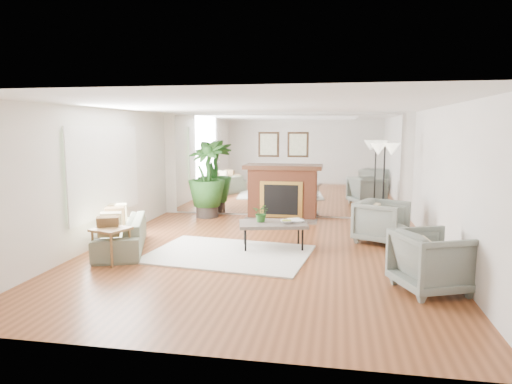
% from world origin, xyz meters
% --- Properties ---
extents(ground, '(7.00, 7.00, 0.00)m').
position_xyz_m(ground, '(0.00, 0.00, 0.00)').
color(ground, brown).
rests_on(ground, ground).
extents(wall_left, '(0.02, 7.00, 2.50)m').
position_xyz_m(wall_left, '(-2.99, 0.00, 1.25)').
color(wall_left, white).
rests_on(wall_left, ground).
extents(wall_right, '(0.02, 7.00, 2.50)m').
position_xyz_m(wall_right, '(2.99, 0.00, 1.25)').
color(wall_right, white).
rests_on(wall_right, ground).
extents(wall_back, '(6.00, 0.02, 2.50)m').
position_xyz_m(wall_back, '(0.00, 3.49, 1.25)').
color(wall_back, white).
rests_on(wall_back, ground).
extents(mirror_panel, '(5.40, 0.04, 2.40)m').
position_xyz_m(mirror_panel, '(0.00, 3.47, 1.25)').
color(mirror_panel, silver).
rests_on(mirror_panel, wall_back).
extents(window_panel, '(0.04, 2.40, 1.50)m').
position_xyz_m(window_panel, '(-2.96, 0.40, 1.35)').
color(window_panel, '#B2E09E').
rests_on(window_panel, wall_left).
extents(fireplace, '(1.85, 0.83, 2.05)m').
position_xyz_m(fireplace, '(0.00, 3.26, 0.66)').
color(fireplace, brown).
rests_on(fireplace, ground).
extents(area_rug, '(2.86, 2.20, 0.03)m').
position_xyz_m(area_rug, '(-0.50, -0.06, 0.01)').
color(area_rug, silver).
rests_on(area_rug, ground).
extents(coffee_table, '(1.31, 0.94, 0.47)m').
position_xyz_m(coffee_table, '(0.18, 0.47, 0.44)').
color(coffee_table, '#695D53').
rests_on(coffee_table, ground).
extents(sofa, '(1.39, 2.08, 0.57)m').
position_xyz_m(sofa, '(-2.45, -0.08, 0.28)').
color(sofa, slate).
rests_on(sofa, ground).
extents(armchair_back, '(1.14, 1.13, 0.79)m').
position_xyz_m(armchair_back, '(2.12, 1.28, 0.40)').
color(armchair_back, gray).
rests_on(armchair_back, ground).
extents(armchair_front, '(1.15, 1.14, 0.81)m').
position_xyz_m(armchair_front, '(2.53, -1.29, 0.40)').
color(armchair_front, gray).
rests_on(armchair_front, ground).
extents(side_table, '(0.63, 0.63, 0.57)m').
position_xyz_m(side_table, '(-2.23, -0.84, 0.47)').
color(side_table, olive).
rests_on(side_table, ground).
extents(potted_ficus, '(1.12, 1.12, 1.84)m').
position_xyz_m(potted_ficus, '(-1.80, 3.10, 0.98)').
color(potted_ficus, black).
rests_on(potted_ficus, ground).
extents(floor_lamp, '(0.59, 0.33, 1.83)m').
position_xyz_m(floor_lamp, '(2.23, 2.34, 1.56)').
color(floor_lamp, black).
rests_on(floor_lamp, ground).
extents(tabletop_plant, '(0.36, 0.33, 0.33)m').
position_xyz_m(tabletop_plant, '(-0.03, 0.49, 0.64)').
color(tabletop_plant, '#286324').
rests_on(tabletop_plant, coffee_table).
extents(fruit_bowl, '(0.30, 0.30, 0.06)m').
position_xyz_m(fruit_bowl, '(0.43, 0.44, 0.51)').
color(fruit_bowl, olive).
rests_on(fruit_bowl, coffee_table).
extents(book, '(0.34, 0.39, 0.02)m').
position_xyz_m(book, '(0.45, 0.64, 0.49)').
color(book, olive).
rests_on(book, coffee_table).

